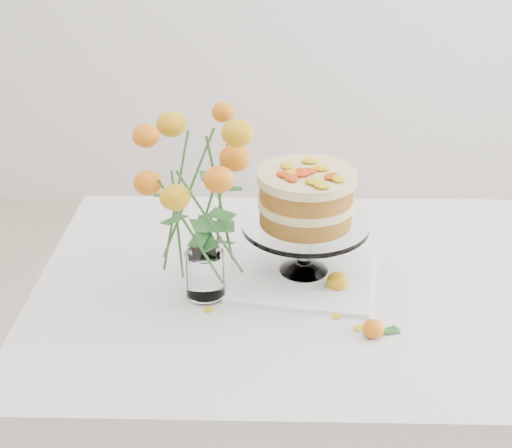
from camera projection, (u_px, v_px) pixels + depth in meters
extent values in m
cube|color=tan|center=(341.00, 292.00, 1.67)|extent=(1.40, 0.90, 0.04)
cylinder|color=tan|center=(122.00, 327.00, 2.18)|extent=(0.06, 0.06, 0.71)
cube|color=silver|center=(341.00, 284.00, 1.66)|extent=(1.42, 0.92, 0.01)
cube|color=silver|center=(326.00, 230.00, 2.11)|extent=(1.42, 0.01, 0.20)
cube|color=silver|center=(45.00, 316.00, 1.72)|extent=(0.01, 0.92, 0.20)
cube|color=white|center=(303.00, 272.00, 1.69)|extent=(0.37, 0.37, 0.01)
cylinder|color=white|center=(304.00, 245.00, 1.66)|extent=(0.03, 0.03, 0.09)
cylinder|color=white|center=(305.00, 224.00, 1.63)|extent=(0.29, 0.29, 0.01)
cylinder|color=#AA7326|center=(306.00, 214.00, 1.62)|extent=(0.27, 0.27, 0.04)
cylinder|color=beige|center=(306.00, 202.00, 1.61)|extent=(0.28, 0.28, 0.02)
cylinder|color=#AA7326|center=(306.00, 189.00, 1.59)|extent=(0.27, 0.27, 0.04)
cylinder|color=beige|center=(307.00, 176.00, 1.58)|extent=(0.29, 0.29, 0.02)
cylinder|color=white|center=(206.00, 295.00, 1.61)|extent=(0.07, 0.07, 0.01)
cylinder|color=white|center=(205.00, 274.00, 1.58)|extent=(0.09, 0.09, 0.10)
ellipsoid|color=gold|center=(338.00, 281.00, 1.62)|extent=(0.05, 0.05, 0.04)
cylinder|color=#2C5823|center=(353.00, 291.00, 1.62)|extent=(0.06, 0.02, 0.01)
ellipsoid|color=orange|center=(373.00, 329.00, 1.47)|extent=(0.04, 0.04, 0.04)
cylinder|color=#2C5823|center=(387.00, 334.00, 1.48)|extent=(0.05, 0.01, 0.00)
ellipsoid|color=#E4B70E|center=(291.00, 305.00, 1.57)|extent=(0.03, 0.02, 0.00)
ellipsoid|color=#E4B70E|center=(338.00, 316.00, 1.53)|extent=(0.03, 0.02, 0.00)
ellipsoid|color=#E4B70E|center=(358.00, 328.00, 1.50)|extent=(0.03, 0.02, 0.00)
ellipsoid|color=#E4B70E|center=(229.00, 292.00, 1.62)|extent=(0.03, 0.02, 0.00)
ellipsoid|color=#E4B70E|center=(209.00, 310.00, 1.56)|extent=(0.03, 0.02, 0.00)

